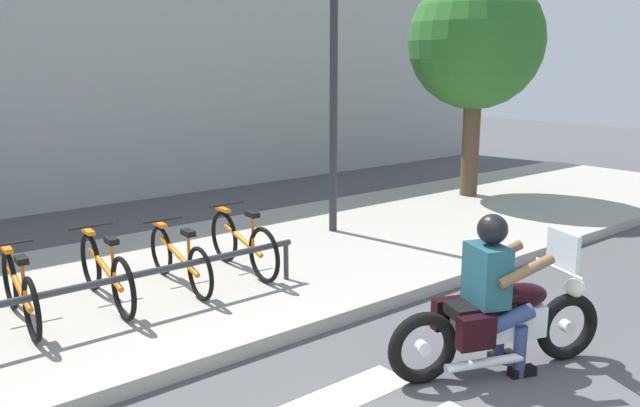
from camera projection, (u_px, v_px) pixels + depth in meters
The scene contains 11 objects.
sidewalk at pixel (174, 281), 7.76m from camera, with size 24.00×4.40×0.15m, color #A8A399.
motorcycle at pixel (500, 322), 5.58m from camera, with size 2.00×0.96×1.23m.
rider at pixel (494, 283), 5.48m from camera, with size 0.75×0.68×1.44m.
bicycle_2 at pixel (20, 291), 6.22m from camera, with size 0.48×1.62×0.75m.
bicycle_3 at pixel (106, 272), 6.75m from camera, with size 0.48×1.74×0.79m.
bicycle_4 at pixel (179, 259), 7.29m from camera, with size 0.48×1.69×0.73m.
bicycle_5 at pixel (243, 243), 7.81m from camera, with size 0.48×1.66×0.80m.
bike_rack at pixel (83, 289), 6.05m from camera, with size 4.89×0.07×0.49m.
street_lamp at pixel (334, 72), 9.32m from camera, with size 0.28×0.28×4.21m.
tree_near_rack at pixel (476, 43), 11.88m from camera, with size 2.53×2.53×4.34m.
building_backdrop at pixel (20, 39), 11.42m from camera, with size 24.00×1.20×6.20m, color #AAAAAA.
Camera 1 is at (-3.29, -1.97, 2.67)m, focal length 35.75 mm.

